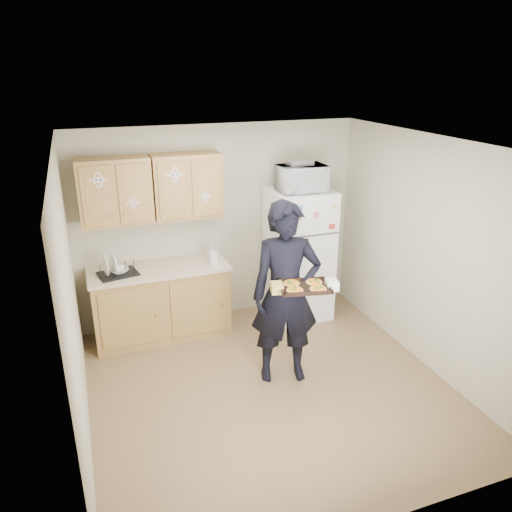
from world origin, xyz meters
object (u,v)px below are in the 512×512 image
Objects in this scene: refrigerator at (299,254)px; baking_tray at (305,287)px; microwave at (302,178)px; dish_rack at (117,268)px; person at (286,294)px.

refrigerator is 3.57× the size of baking_tray.
dish_rack is (-2.26, 0.05, -0.87)m from microwave.
person is 1.67m from microwave.
dish_rack is (-1.55, 1.27, 0.02)m from person.
microwave is (0.65, 1.51, 0.70)m from baking_tray.
microwave is at bearing 72.41° from person.
microwave is at bearing -106.79° from refrigerator.
microwave is (0.71, 1.22, 0.89)m from person.
dish_rack is (-1.61, 1.56, -0.18)m from baking_tray.
person is at bearing -39.40° from dish_rack.
dish_rack is at bearing 153.27° from person.
refrigerator is 2.95× the size of microwave.
refrigerator is at bearing 0.02° from dish_rack.
dish_rack is at bearing 148.55° from baking_tray.
dish_rack is at bearing 179.39° from microwave.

